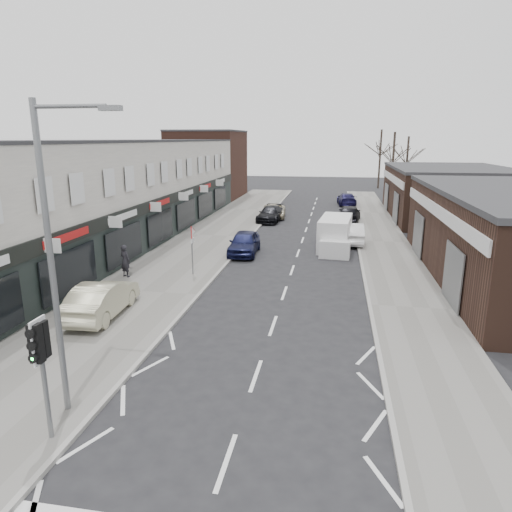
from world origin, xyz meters
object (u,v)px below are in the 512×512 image
at_px(traffic_light, 40,351).
at_px(parked_car_left_b, 271,214).
at_px(parked_car_right_c, 347,199).
at_px(warning_sign, 192,236).
at_px(white_van, 335,234).
at_px(parked_car_left_c, 274,211).
at_px(pedestrian, 125,261).
at_px(sedan_on_pavement, 102,299).
at_px(parked_car_left_a, 244,243).
at_px(parked_car_right_a, 352,233).
at_px(street_lamp, 56,247).
at_px(parked_car_right_b, 349,214).

relative_size(traffic_light, parked_car_left_b, 0.67).
relative_size(parked_car_left_b, parked_car_right_c, 1.00).
bearing_deg(traffic_light, warning_sign, 93.10).
distance_m(warning_sign, parked_car_right_c, 30.35).
distance_m(white_van, parked_car_left_c, 13.08).
height_order(white_van, pedestrian, white_van).
height_order(traffic_light, sedan_on_pavement, traffic_light).
relative_size(sedan_on_pavement, parked_car_left_a, 1.02).
xyz_separation_m(white_van, parked_car_right_c, (1.17, 21.44, -0.33)).
distance_m(pedestrian, parked_car_left_c, 21.12).
xyz_separation_m(parked_car_left_a, parked_car_left_c, (-0.00, 14.13, -0.10)).
bearing_deg(parked_car_right_a, parked_car_left_b, -48.33).
height_order(street_lamp, parked_car_left_b, street_lamp).
distance_m(parked_car_left_a, parked_car_right_b, 14.48).
xyz_separation_m(traffic_light, warning_sign, (-0.76, 14.02, -0.21)).
relative_size(parked_car_left_b, parked_car_left_c, 1.02).
bearing_deg(warning_sign, sedan_on_pavement, -106.33).
relative_size(parked_car_right_b, parked_car_right_c, 0.99).
bearing_deg(parked_car_right_a, pedestrian, 41.55).
xyz_separation_m(parked_car_right_a, parked_car_right_c, (0.00, 19.49, -0.06)).
bearing_deg(white_van, parked_car_right_a, 64.01).
xyz_separation_m(street_lamp, parked_car_left_b, (1.13, 30.08, -3.95)).
relative_size(white_van, parked_car_right_a, 1.26).
xyz_separation_m(traffic_light, parked_car_right_a, (7.90, 23.57, -1.68)).
bearing_deg(parked_car_right_c, parked_car_right_b, 85.55).
xyz_separation_m(white_van, parked_car_right_a, (1.17, 1.94, -0.27)).
distance_m(warning_sign, sedan_on_pavement, 6.81).
xyz_separation_m(warning_sign, parked_car_left_a, (1.76, 5.23, -1.47)).
bearing_deg(parked_car_left_c, parked_car_right_c, 49.77).
distance_m(traffic_light, pedestrian, 13.61).
xyz_separation_m(traffic_light, parked_car_right_c, (7.90, 43.06, -1.74)).
bearing_deg(traffic_light, parked_car_right_b, 76.12).
xyz_separation_m(warning_sign, white_van, (7.48, 7.61, -1.20)).
xyz_separation_m(pedestrian, parked_car_left_a, (5.12, 6.36, -0.25)).
bearing_deg(street_lamp, parked_car_right_b, 75.38).
xyz_separation_m(street_lamp, parked_car_left_a, (1.13, 18.03, -3.89)).
bearing_deg(parked_car_right_b, parked_car_left_b, 11.56).
height_order(traffic_light, parked_car_right_c, traffic_light).
bearing_deg(parked_car_left_a, white_van, 20.65).
height_order(parked_car_right_a, parked_car_right_c, parked_car_right_a).
bearing_deg(pedestrian, white_van, -117.71).
distance_m(warning_sign, white_van, 10.74).
distance_m(traffic_light, parked_car_left_c, 33.44).
bearing_deg(street_lamp, parked_car_left_c, 88.00).
distance_m(traffic_light, parked_car_left_a, 19.34).
bearing_deg(parked_car_left_a, parked_car_left_c, 88.07).
distance_m(street_lamp, parked_car_right_c, 42.79).
distance_m(parked_car_left_b, parked_car_right_a, 10.36).
relative_size(warning_sign, white_van, 0.48).
xyz_separation_m(street_lamp, parked_car_right_a, (8.03, 22.35, -3.89)).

